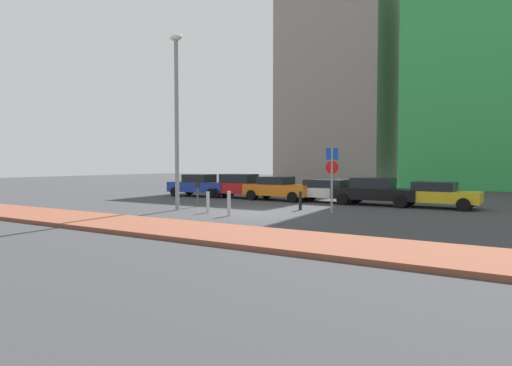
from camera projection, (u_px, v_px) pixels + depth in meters
ground_plane at (249, 212)px, 20.30m from camera, size 120.00×120.00×0.00m
sidewalk_brick at (156, 227)px, 15.07m from camera, size 40.00×3.08×0.14m
parked_car_blue at (200, 185)px, 30.05m from camera, size 4.54×2.22×1.54m
parked_car_red at (241, 186)px, 28.58m from camera, size 4.29×2.05×1.60m
parked_car_orange at (278, 188)px, 26.77m from camera, size 4.43×2.17×1.48m
parked_car_white at (328, 190)px, 25.45m from camera, size 4.42×2.16×1.34m
parked_car_black at (375, 191)px, 23.71m from camera, size 4.61×2.08×1.51m
parked_car_yellow at (435, 194)px, 22.13m from camera, size 4.38×2.19×1.35m
parking_sign_post at (332, 172)px, 19.81m from camera, size 0.60×0.12×3.04m
parking_meter at (197, 191)px, 22.81m from camera, size 0.18×0.14×1.30m
street_lamp at (177, 110)px, 20.99m from camera, size 0.70×0.36×8.56m
traffic_bollard_near at (300, 201)px, 21.18m from camera, size 0.16×0.16×0.93m
traffic_bollard_mid at (229, 204)px, 18.82m from camera, size 0.15×0.15×1.08m
traffic_bollard_far at (208, 202)px, 20.07m from camera, size 0.15×0.15×0.98m
building_under_construction at (340, 88)px, 49.12m from camera, size 11.46×11.14×21.87m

